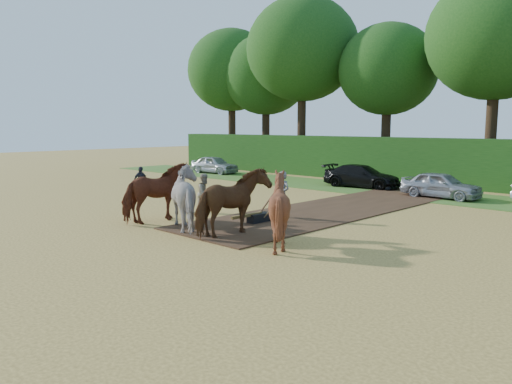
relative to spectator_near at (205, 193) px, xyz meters
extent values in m
plane|color=gold|center=(2.07, -2.07, -0.86)|extent=(120.00, 120.00, 0.00)
cube|color=#472D1C|center=(3.57, 4.93, -0.83)|extent=(4.50, 17.00, 0.05)
cube|color=#38601E|center=(2.07, 11.93, -0.84)|extent=(50.00, 5.00, 0.03)
cube|color=#14380F|center=(2.07, 16.43, 0.64)|extent=(46.00, 1.60, 3.00)
imported|color=#ABA587|center=(0.00, 0.00, 0.00)|extent=(0.67, 0.85, 1.72)
imported|color=#22222D|center=(-6.77, 1.14, -0.07)|extent=(0.39, 0.92, 1.57)
imported|color=brown|center=(0.28, -2.68, 0.31)|extent=(1.29, 2.77, 2.33)
imported|color=beige|center=(2.27, -2.53, 0.31)|extent=(2.33, 2.01, 2.33)
imported|color=brown|center=(4.27, -2.39, 0.31)|extent=(1.29, 2.77, 2.33)
imported|color=brown|center=(6.27, -2.25, 0.31)|extent=(1.91, 2.14, 2.33)
cube|color=black|center=(3.30, -0.05, -0.66)|extent=(0.40, 1.00, 0.39)
cube|color=brown|center=(3.29, -0.72, -0.47)|extent=(0.13, 1.55, 0.11)
cylinder|color=brown|center=(3.07, 0.56, -0.25)|extent=(0.21, 1.13, 0.82)
cylinder|color=brown|center=(3.55, 0.56, -0.25)|extent=(0.24, 1.13, 0.82)
imported|color=gray|center=(3.32, 1.28, 0.11)|extent=(0.72, 0.47, 1.95)
imported|color=#A9ADB0|center=(-13.29, 12.20, -0.16)|extent=(4.23, 2.01, 1.40)
imported|color=black|center=(0.04, 12.50, -0.16)|extent=(4.99, 2.51, 1.39)
imported|color=#9C9EA5|center=(5.49, 11.40, -0.16)|extent=(4.12, 1.73, 1.39)
cylinder|color=#382616|center=(-18.93, 19.43, 2.07)|extent=(0.70, 0.70, 5.85)
ellipsoid|color=#163F11|center=(-18.93, 19.43, 8.14)|extent=(8.40, 8.40, 7.73)
cylinder|color=#382616|center=(-14.93, 19.93, 1.84)|extent=(0.70, 0.70, 5.40)
ellipsoid|color=#163F11|center=(-14.93, 19.93, 7.47)|extent=(7.80, 7.80, 7.18)
cylinder|color=#382616|center=(-9.93, 18.93, 2.40)|extent=(0.70, 0.70, 6.53)
ellipsoid|color=#163F11|center=(-9.93, 18.93, 9.12)|extent=(9.20, 9.20, 8.46)
cylinder|color=#382616|center=(-2.93, 20.43, 1.73)|extent=(0.70, 0.70, 5.17)
ellipsoid|color=#163F11|center=(-2.93, 20.43, 7.09)|extent=(7.40, 7.40, 6.81)
cylinder|color=#382616|center=(5.07, 19.43, 2.18)|extent=(0.70, 0.70, 6.08)
ellipsoid|color=#163F11|center=(5.07, 19.43, 8.44)|extent=(8.60, 8.60, 7.91)
camera|label=1|loc=(16.49, -13.87, 2.91)|focal=35.00mm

